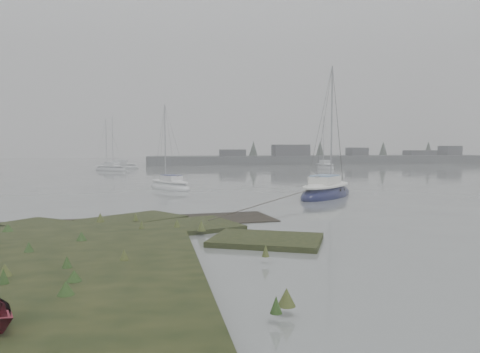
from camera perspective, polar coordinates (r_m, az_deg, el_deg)
name	(u,v)px	position (r m, az deg, el deg)	size (l,w,h in m)	color
ground	(185,178)	(45.40, -6.71, -0.22)	(160.00, 160.00, 0.00)	slate
far_shoreline	(327,159)	(82.74, 10.54, 2.14)	(60.00, 8.00, 4.15)	#4C4F51
sailboat_main	(326,193)	(29.29, 10.44, -1.93)	(5.70, 5.94, 8.75)	#0F1239
sailboat_white	(170,186)	(34.49, -8.54, -1.16)	(3.66, 4.89, 6.68)	white
sailboat_far_a	(110,169)	(60.82, -15.52, 0.89)	(4.84, 4.47, 7.02)	#ADB1B7
sailboat_far_b	(325,167)	(64.27, 10.32, 1.14)	(2.02, 5.51, 7.67)	silver
sailboat_far_c	(118,167)	(65.73, -14.61, 1.13)	(5.56, 2.39, 7.61)	#AEB2B7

